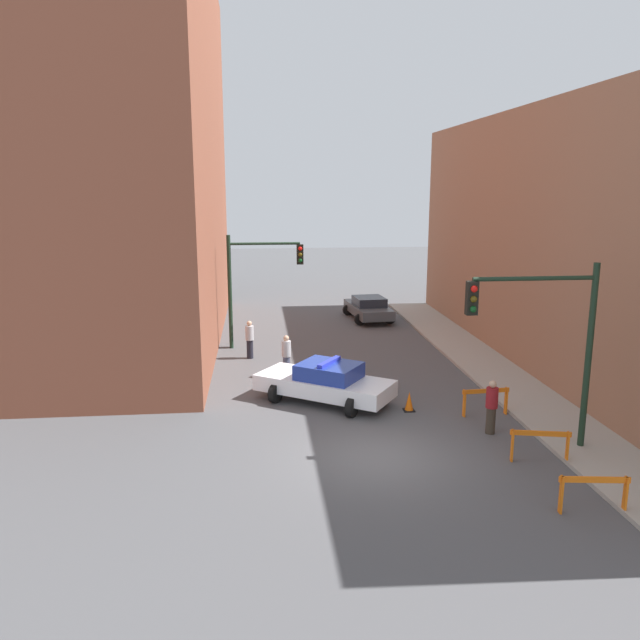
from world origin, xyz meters
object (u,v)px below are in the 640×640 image
object	(u,v)px
pedestrian_corner	(250,339)
barrier_back	(486,397)
barrier_mid	(540,441)
police_car	(325,382)
pedestrian_crossing	(286,355)
traffic_cone	(409,402)
parked_car_near	(368,308)
traffic_light_near	(550,329)
pedestrian_sidewalk	(492,406)
traffic_light_far	(254,275)
barrier_front	(594,488)

from	to	relation	value
pedestrian_corner	barrier_back	xyz separation A→B (m)	(7.69, -7.72, -0.24)
barrier_mid	barrier_back	size ratio (longest dim) A/B	0.99
police_car	barrier_mid	xyz separation A→B (m)	(5.22, -5.37, -0.11)
pedestrian_crossing	barrier_back	bearing A→B (deg)	67.50
barrier_back	traffic_cone	xyz separation A→B (m)	(-2.36, 0.65, -0.30)
parked_car_near	traffic_light_near	bearing A→B (deg)	-90.12
barrier_mid	barrier_back	world-z (taller)	same
barrier_back	traffic_cone	size ratio (longest dim) A/B	2.44
barrier_mid	pedestrian_sidewalk	bearing A→B (deg)	105.11
traffic_light_far	traffic_cone	bearing A→B (deg)	-60.21
parked_car_near	barrier_mid	size ratio (longest dim) A/B	2.83
pedestrian_corner	pedestrian_crossing	bearing A→B (deg)	118.86
pedestrian_sidewalk	parked_car_near	bearing A→B (deg)	179.97
barrier_mid	traffic_cone	xyz separation A→B (m)	(-2.55, 4.24, -0.30)
barrier_front	traffic_light_near	bearing A→B (deg)	83.80
police_car	barrier_mid	size ratio (longest dim) A/B	3.13
police_car	traffic_cone	distance (m)	2.93
traffic_light_near	parked_car_near	world-z (taller)	traffic_light_near
traffic_light_near	pedestrian_crossing	size ratio (longest dim) A/B	3.13
pedestrian_crossing	barrier_front	distance (m)	12.90
barrier_front	barrier_mid	bearing A→B (deg)	90.32
police_car	pedestrian_crossing	distance (m)	3.33
police_car	traffic_cone	world-z (taller)	police_car
parked_car_near	pedestrian_sidewalk	size ratio (longest dim) A/B	2.68
traffic_light_far	barrier_back	distance (m)	12.44
traffic_light_near	traffic_cone	xyz separation A→B (m)	(-2.93, 3.53, -3.21)
pedestrian_crossing	traffic_cone	distance (m)	5.76
traffic_light_far	barrier_front	size ratio (longest dim) A/B	3.26
pedestrian_crossing	pedestrian_corner	world-z (taller)	same
parked_car_near	pedestrian_sidewalk	world-z (taller)	pedestrian_sidewalk
traffic_light_near	pedestrian_crossing	xyz separation A→B (m)	(-6.80, 7.76, -2.67)
barrier_front	traffic_cone	distance (m)	7.42
parked_car_near	barrier_front	size ratio (longest dim) A/B	2.80
barrier_mid	traffic_cone	bearing A→B (deg)	120.98
barrier_back	barrier_mid	bearing A→B (deg)	-87.03
pedestrian_corner	traffic_light_near	bearing A→B (deg)	129.64
traffic_cone	barrier_front	bearing A→B (deg)	-69.77
pedestrian_crossing	traffic_cone	world-z (taller)	pedestrian_crossing
pedestrian_crossing	barrier_mid	world-z (taller)	pedestrian_crossing
pedestrian_sidewalk	traffic_cone	distance (m)	2.97
traffic_cone	barrier_back	bearing A→B (deg)	-15.49
traffic_light_far	pedestrian_crossing	xyz separation A→B (m)	(1.23, -4.68, -2.54)
parked_car_near	barrier_back	bearing A→B (deg)	-91.23
traffic_light_near	traffic_light_far	distance (m)	14.81
traffic_light_far	traffic_cone	world-z (taller)	traffic_light_far
pedestrian_corner	barrier_mid	distance (m)	13.78
pedestrian_corner	traffic_cone	bearing A→B (deg)	128.72
traffic_light_near	barrier_back	distance (m)	4.14
police_car	pedestrian_corner	distance (m)	6.50
traffic_light_near	barrier_mid	distance (m)	3.02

